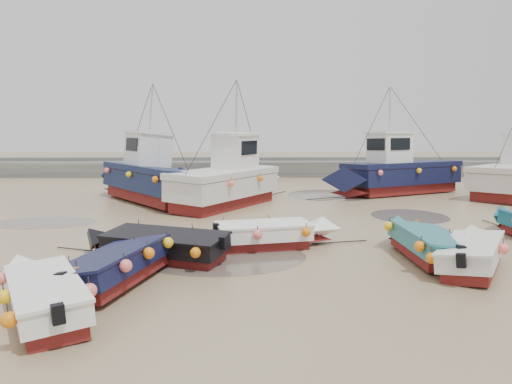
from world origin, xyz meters
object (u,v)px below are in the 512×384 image
(dinghy_1, at_px, (121,260))
(cabin_boat_1, at_px, (231,179))
(cabin_boat_0, at_px, (147,176))
(person, at_px, (181,202))
(dinghy_2, at_px, (425,239))
(dinghy_3, at_px, (475,249))
(dinghy_0, at_px, (44,288))
(dinghy_4, at_px, (155,241))
(dinghy_5, at_px, (274,231))
(cabin_boat_2, at_px, (394,171))

(dinghy_1, height_order, cabin_boat_1, cabin_boat_1)
(cabin_boat_0, distance_m, person, 2.30)
(cabin_boat_0, height_order, cabin_boat_1, same)
(dinghy_2, xyz_separation_m, dinghy_3, (0.99, -1.21, 0.00))
(dinghy_0, height_order, dinghy_4, same)
(dinghy_5, bearing_deg, cabin_boat_1, 178.02)
(dinghy_2, xyz_separation_m, cabin_boat_1, (-6.19, 10.15, 0.80))
(dinghy_1, height_order, dinghy_4, same)
(dinghy_1, relative_size, cabin_boat_2, 0.61)
(dinghy_2, relative_size, person, 3.15)
(dinghy_1, height_order, person, dinghy_1)
(cabin_boat_1, distance_m, cabin_boat_2, 10.28)
(dinghy_1, xyz_separation_m, dinghy_2, (8.64, 2.21, 0.00))
(dinghy_0, relative_size, dinghy_2, 0.91)
(dinghy_2, xyz_separation_m, cabin_boat_0, (-10.69, 11.72, 0.77))
(dinghy_2, height_order, dinghy_4, same)
(dinghy_1, bearing_deg, cabin_boat_2, 69.13)
(dinghy_4, distance_m, cabin_boat_1, 10.47)
(dinghy_5, distance_m, cabin_boat_1, 9.04)
(dinghy_2, bearing_deg, person, 127.25)
(dinghy_5, height_order, cabin_boat_1, cabin_boat_1)
(cabin_boat_1, relative_size, cabin_boat_2, 0.91)
(dinghy_2, bearing_deg, cabin_boat_2, 76.05)
(dinghy_5, xyz_separation_m, cabin_boat_0, (-6.17, 10.41, 0.75))
(dinghy_2, bearing_deg, cabin_boat_0, 131.25)
(dinghy_2, distance_m, cabin_boat_1, 11.92)
(dinghy_3, relative_size, cabin_boat_0, 0.55)
(cabin_boat_0, distance_m, cabin_boat_1, 4.76)
(dinghy_0, height_order, dinghy_2, same)
(dinghy_0, relative_size, dinghy_4, 0.92)
(cabin_boat_0, height_order, person, cabin_boat_0)
(dinghy_4, relative_size, cabin_boat_1, 0.64)
(person, bearing_deg, dinghy_0, 78.21)
(dinghy_0, xyz_separation_m, dinghy_1, (1.07, 2.22, -0.01))
(dinghy_2, xyz_separation_m, cabin_boat_2, (3.24, 14.24, 0.78))
(cabin_boat_0, bearing_deg, dinghy_5, -95.60)
(dinghy_4, height_order, person, dinghy_4)
(dinghy_3, distance_m, dinghy_5, 6.06)
(dinghy_5, relative_size, cabin_boat_2, 0.53)
(cabin_boat_0, relative_size, cabin_boat_2, 0.97)
(cabin_boat_0, bearing_deg, dinghy_1, -117.89)
(dinghy_4, relative_size, cabin_boat_2, 0.59)
(dinghy_1, xyz_separation_m, dinghy_5, (4.12, 3.52, 0.02))
(cabin_boat_2, xyz_separation_m, person, (-12.12, -3.03, -1.33))
(dinghy_2, height_order, dinghy_3, same)
(dinghy_1, relative_size, dinghy_5, 1.15)
(dinghy_4, bearing_deg, dinghy_0, -178.12)
(dinghy_0, xyz_separation_m, dinghy_4, (1.55, 4.33, -0.00))
(dinghy_4, bearing_deg, dinghy_2, -67.65)
(dinghy_2, bearing_deg, dinghy_4, 179.60)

